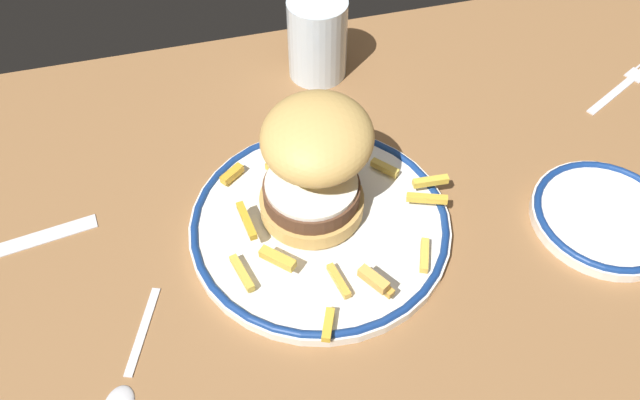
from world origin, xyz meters
TOP-DOWN VIEW (x-y plane):
  - ground_plane at (0.00, 0.00)cm, footprint 110.79×80.00cm
  - dinner_plate at (-2.39, 4.69)cm, footprint 27.09×27.09cm
  - burger at (-2.30, 7.11)cm, footprint 15.42×15.67cm
  - fries_pile at (-1.94, 2.14)cm, footprint 24.16×22.86cm
  - water_glass at (3.93, 29.64)cm, footprint 7.51×7.51cm
  - side_plate at (26.76, -2.18)cm, footprint 15.24×15.24cm
  - fork at (41.26, 16.53)cm, footprint 13.47×7.74cm
  - spoon at (-23.26, -7.71)cm, footprint 6.38×13.02cm

SIDE VIEW (x-z plane):
  - ground_plane at x=0.00cm, z-range -4.00..0.00cm
  - fork at x=41.26cm, z-range 0.00..0.36cm
  - spoon at x=-23.26cm, z-range -0.09..0.81cm
  - side_plate at x=26.76cm, z-range 0.03..1.63cm
  - dinner_plate at x=-2.39cm, z-range 0.04..1.64cm
  - fries_pile at x=-1.94cm, z-range 1.10..4.07cm
  - water_glass at x=3.93cm, z-range -0.63..9.78cm
  - burger at x=-2.30cm, z-range 1.46..13.67cm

